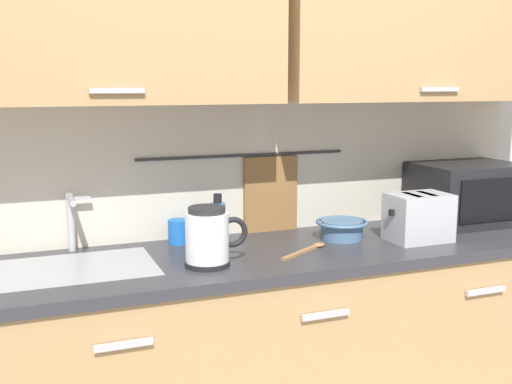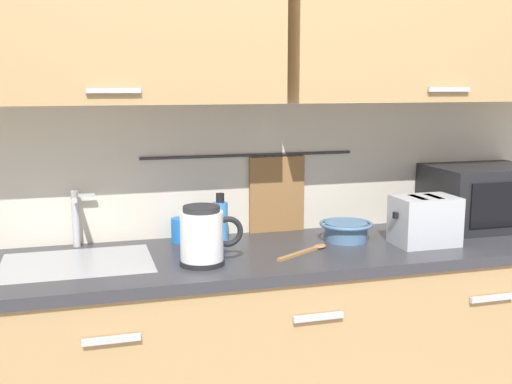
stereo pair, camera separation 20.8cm
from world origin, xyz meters
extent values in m
cube|color=tan|center=(0.00, 0.30, 0.43)|extent=(2.50, 0.60, 0.86)
cube|color=#B7B7BC|center=(-0.69, -0.01, 0.74)|extent=(0.18, 0.02, 0.02)
cube|color=#B7B7BC|center=(0.00, -0.01, 0.74)|extent=(0.18, 0.02, 0.02)
cube|color=#B7B7BC|center=(0.69, -0.01, 0.74)|extent=(0.18, 0.02, 0.02)
cube|color=#333338|center=(0.00, 0.30, 0.88)|extent=(2.53, 0.63, 0.04)
cube|color=#9EA0A5|center=(-0.78, 0.32, 0.85)|extent=(0.52, 0.38, 0.09)
cube|color=silver|center=(0.00, 0.63, 1.25)|extent=(3.70, 0.06, 2.50)
cube|color=beige|center=(0.00, 0.59, 1.18)|extent=(2.50, 0.01, 0.55)
cube|color=tan|center=(-0.64, 0.43, 1.80)|extent=(1.23, 0.33, 0.70)
cube|color=#B7B7BC|center=(-0.64, 0.26, 1.50)|extent=(0.18, 0.01, 0.02)
cube|color=tan|center=(0.64, 0.43, 1.80)|extent=(1.23, 0.33, 0.70)
cube|color=#B7B7BC|center=(0.64, 0.26, 1.50)|extent=(0.18, 0.01, 0.02)
cylinder|color=#333338|center=(-0.08, 0.58, 1.23)|extent=(0.90, 0.01, 0.01)
cube|color=olive|center=(0.04, 0.58, 1.05)|extent=(0.24, 0.02, 0.34)
cylinder|color=#B2B5BA|center=(-0.78, 0.55, 1.01)|extent=(0.03, 0.03, 0.22)
cylinder|color=#B2B5BA|center=(-0.78, 0.47, 1.11)|extent=(0.02, 0.16, 0.02)
cube|color=#B2B5BA|center=(-0.74, 0.55, 1.10)|extent=(0.07, 0.02, 0.01)
cube|color=black|center=(0.93, 0.41, 1.04)|extent=(0.46, 0.34, 0.27)
cube|color=black|center=(0.89, 0.24, 1.04)|extent=(0.29, 0.01, 0.18)
cylinder|color=black|center=(-0.36, 0.18, 0.91)|extent=(0.16, 0.16, 0.02)
cylinder|color=white|center=(-0.36, 0.18, 1.00)|extent=(0.15, 0.15, 0.17)
cylinder|color=#262628|center=(-0.36, 0.18, 1.10)|extent=(0.13, 0.13, 0.02)
torus|color=black|center=(-0.27, 0.18, 1.01)|extent=(0.11, 0.02, 0.11)
cylinder|color=#3F8CD8|center=(-0.23, 0.47, 0.98)|extent=(0.06, 0.06, 0.16)
cylinder|color=black|center=(-0.23, 0.47, 1.08)|extent=(0.03, 0.03, 0.04)
cylinder|color=blue|center=(-0.38, 0.52, 0.95)|extent=(0.08, 0.08, 0.09)
torus|color=blue|center=(-0.33, 0.52, 0.95)|extent=(0.06, 0.01, 0.06)
cylinder|color=#4C7093|center=(0.26, 0.35, 0.94)|extent=(0.17, 0.17, 0.07)
torus|color=#4C7093|center=(0.26, 0.35, 0.97)|extent=(0.21, 0.21, 0.01)
cube|color=#B7BABF|center=(0.53, 0.21, 1.00)|extent=(0.24, 0.17, 0.19)
cube|color=black|center=(0.49, 0.21, 1.08)|extent=(0.03, 0.12, 0.01)
cube|color=black|center=(0.56, 0.21, 1.08)|extent=(0.03, 0.12, 0.01)
cube|color=black|center=(0.40, 0.21, 1.02)|extent=(0.02, 0.02, 0.02)
cube|color=#9E7042|center=(0.00, 0.20, 0.91)|extent=(0.20, 0.13, 0.01)
ellipsoid|color=#9E7042|center=(0.11, 0.27, 0.91)|extent=(0.07, 0.07, 0.01)
camera|label=1|loc=(-0.95, -1.81, 1.52)|focal=43.44mm
camera|label=2|loc=(-0.75, -1.87, 1.52)|focal=43.44mm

